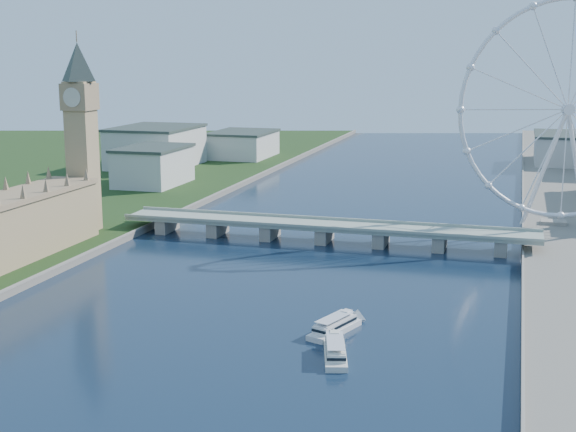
% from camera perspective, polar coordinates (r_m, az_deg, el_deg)
% --- Properties ---
extents(big_ben, '(20.02, 20.02, 110.00)m').
position_cam_1_polar(big_ben, '(440.51, -14.55, 7.12)').
color(big_ben, tan).
rests_on(big_ben, ground).
extents(westminster_bridge, '(220.00, 22.00, 9.50)m').
position_cam_1_polar(westminster_bridge, '(421.53, 2.62, -0.95)').
color(westminster_bridge, gray).
rests_on(westminster_bridge, ground).
extents(london_eye, '(113.60, 39.12, 124.30)m').
position_cam_1_polar(london_eye, '(457.25, 19.28, 7.11)').
color(london_eye, silver).
rests_on(london_eye, ground).
extents(city_skyline, '(505.00, 280.00, 32.00)m').
position_cam_1_polar(city_skyline, '(667.82, 11.16, 4.35)').
color(city_skyline, beige).
rests_on(city_skyline, ground).
extents(tour_boat_near, '(16.72, 29.66, 6.37)m').
position_cam_1_polar(tour_boat_near, '(287.85, 3.33, -8.28)').
color(tour_boat_near, silver).
rests_on(tour_boat_near, ground).
extents(tour_boat_far, '(14.56, 29.81, 6.37)m').
position_cam_1_polar(tour_boat_far, '(265.39, 3.37, -10.03)').
color(tour_boat_far, silver).
rests_on(tour_boat_far, ground).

